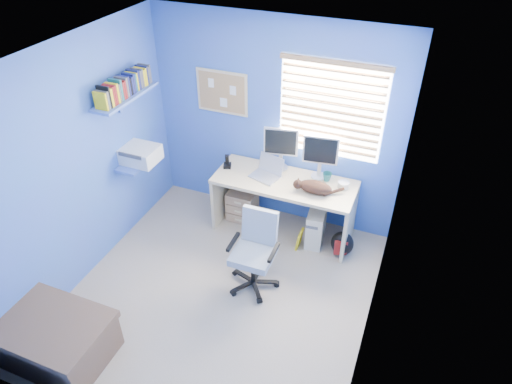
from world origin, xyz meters
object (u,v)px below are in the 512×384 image
at_px(desk, 284,206).
at_px(office_chair, 255,260).
at_px(laptop, 265,169).
at_px(tower_pc, 316,225).
at_px(cat, 315,187).

distance_m(desk, office_chair, 0.95).
height_order(laptop, office_chair, laptop).
xyz_separation_m(tower_pc, office_chair, (-0.42, -0.92, 0.10)).
relative_size(desk, tower_pc, 3.66).
bearing_deg(desk, laptop, -176.69).
bearing_deg(desk, cat, -12.87).
bearing_deg(desk, office_chair, -89.65).
bearing_deg(tower_pc, laptop, 173.41).
xyz_separation_m(laptop, office_chair, (0.24, -0.93, -0.52)).
xyz_separation_m(laptop, cat, (0.62, -0.07, -0.04)).
relative_size(laptop, office_chair, 0.38).
bearing_deg(laptop, office_chair, -59.47).
height_order(desk, cat, cat).
bearing_deg(laptop, desk, 19.12).
relative_size(laptop, tower_pc, 0.73).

